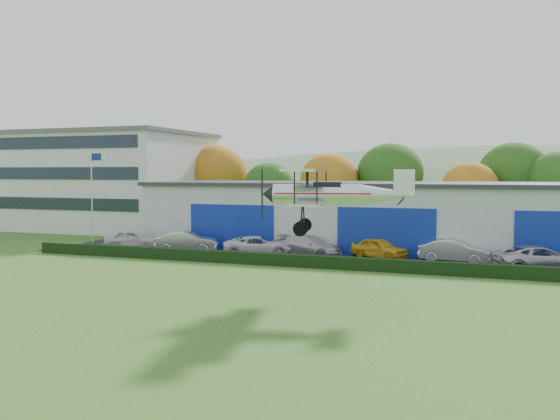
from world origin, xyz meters
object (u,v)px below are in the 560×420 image
(car_3, at_px, (309,246))
(biplane, at_px, (330,192))
(hangar, at_px, (399,215))
(car_2, at_px, (258,246))
(car_5, at_px, (455,251))
(car_4, at_px, (379,248))
(car_0, at_px, (133,239))
(flagpole, at_px, (93,188))
(car_1, at_px, (187,242))
(car_6, at_px, (539,258))
(office_block, at_px, (106,180))

(car_3, bearing_deg, biplane, -145.47)
(hangar, relative_size, car_2, 8.01)
(hangar, bearing_deg, car_5, -54.42)
(car_2, distance_m, car_4, 8.72)
(car_3, bearing_deg, car_0, 106.19)
(biplane, bearing_deg, car_3, 99.22)
(flagpole, relative_size, car_2, 1.58)
(biplane, bearing_deg, flagpole, 137.36)
(car_0, bearing_deg, car_3, -104.95)
(car_1, relative_size, car_3, 0.93)
(car_5, bearing_deg, car_1, 98.83)
(biplane, bearing_deg, car_0, 134.74)
(flagpole, height_order, car_3, flagpole)
(car_2, xyz_separation_m, car_6, (18.83, -0.44, 0.08))
(flagpole, distance_m, car_6, 35.11)
(car_6, bearing_deg, biplane, 116.84)
(car_0, xyz_separation_m, car_4, (19.42, 1.35, -0.04))
(car_1, height_order, car_2, car_1)
(hangar, bearing_deg, car_3, -126.11)
(office_block, relative_size, car_5, 4.36)
(car_6, distance_m, biplane, 16.56)
(hangar, height_order, car_0, hangar)
(car_5, bearing_deg, car_2, 100.62)
(car_0, bearing_deg, office_block, 24.50)
(car_3, height_order, car_6, car_6)
(car_0, xyz_separation_m, car_1, (5.02, -0.31, 0.03))
(office_block, distance_m, car_2, 28.80)
(office_block, xyz_separation_m, biplane, (32.91, -28.05, -0.03))
(flagpole, distance_m, car_2, 16.61)
(flagpole, bearing_deg, car_3, -3.66)
(car_1, xyz_separation_m, car_6, (24.68, -0.45, 0.00))
(hangar, height_order, office_block, office_block)
(biplane, bearing_deg, hangar, 78.37)
(car_3, xyz_separation_m, biplane, (5.18, -13.80, 4.39))
(car_2, bearing_deg, car_5, -109.13)
(office_block, relative_size, biplane, 2.49)
(car_2, height_order, car_3, car_3)
(office_block, distance_m, car_0, 20.35)
(car_6, bearing_deg, car_3, 60.57)
(car_1, distance_m, car_3, 9.53)
(car_2, xyz_separation_m, car_4, (8.56, 1.68, 0.01))
(office_block, distance_m, car_6, 45.86)
(car_0, distance_m, car_6, 29.70)
(car_1, distance_m, car_2, 5.85)
(office_block, height_order, car_3, office_block)
(car_3, bearing_deg, car_4, -67.03)
(car_3, xyz_separation_m, car_5, (10.09, 0.50, 0.04))
(hangar, relative_size, flagpole, 5.08)
(car_0, bearing_deg, car_1, -110.80)
(office_block, bearing_deg, car_2, -32.19)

